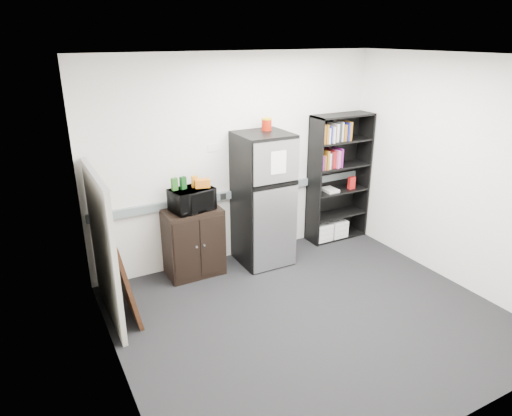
# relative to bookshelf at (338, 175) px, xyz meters

# --- Properties ---
(floor) EXTENTS (4.00, 4.00, 0.00)m
(floor) POSITION_rel_bookshelf_xyz_m (-1.51, -1.57, -0.97)
(floor) COLOR black
(floor) RESTS_ON ground
(wall_back) EXTENTS (4.00, 0.02, 2.70)m
(wall_back) POSITION_rel_bookshelf_xyz_m (-1.51, 0.18, 0.38)
(wall_back) COLOR white
(wall_back) RESTS_ON floor
(wall_right) EXTENTS (0.02, 3.50, 2.70)m
(wall_right) POSITION_rel_bookshelf_xyz_m (0.49, -1.57, 0.38)
(wall_right) COLOR white
(wall_right) RESTS_ON floor
(wall_left) EXTENTS (0.02, 3.50, 2.70)m
(wall_left) POSITION_rel_bookshelf_xyz_m (-3.51, -1.57, 0.38)
(wall_left) COLOR white
(wall_left) RESTS_ON floor
(ceiling) EXTENTS (4.00, 3.50, 0.02)m
(ceiling) POSITION_rel_bookshelf_xyz_m (-1.51, -1.57, 1.73)
(ceiling) COLOR white
(ceiling) RESTS_ON wall_back
(electrical_raceway) EXTENTS (3.92, 0.05, 0.10)m
(electrical_raceway) POSITION_rel_bookshelf_xyz_m (-1.51, 0.15, -0.07)
(electrical_raceway) COLOR gray
(electrical_raceway) RESTS_ON wall_back
(wall_note) EXTENTS (0.14, 0.00, 0.10)m
(wall_note) POSITION_rel_bookshelf_xyz_m (-1.86, 0.18, 0.58)
(wall_note) COLOR white
(wall_note) RESTS_ON wall_back
(bookshelf) EXTENTS (0.90, 0.34, 1.85)m
(bookshelf) POSITION_rel_bookshelf_xyz_m (0.00, 0.00, 0.00)
(bookshelf) COLOR black
(bookshelf) RESTS_ON floor
(cubicle_partition) EXTENTS (0.06, 1.30, 1.62)m
(cubicle_partition) POSITION_rel_bookshelf_xyz_m (-3.41, -0.49, -0.16)
(cubicle_partition) COLOR #A4A091
(cubicle_partition) RESTS_ON floor
(cabinet) EXTENTS (0.70, 0.47, 0.87)m
(cabinet) POSITION_rel_bookshelf_xyz_m (-2.26, -0.07, -0.53)
(cabinet) COLOR black
(cabinet) RESTS_ON floor
(microwave) EXTENTS (0.56, 0.43, 0.28)m
(microwave) POSITION_rel_bookshelf_xyz_m (-2.26, -0.08, 0.04)
(microwave) COLOR black
(microwave) RESTS_ON cabinet
(snack_box_a) EXTENTS (0.07, 0.06, 0.15)m
(snack_box_a) POSITION_rel_bookshelf_xyz_m (-2.46, -0.05, 0.25)
(snack_box_a) COLOR #1D5117
(snack_box_a) RESTS_ON microwave
(snack_box_b) EXTENTS (0.08, 0.07, 0.15)m
(snack_box_b) POSITION_rel_bookshelf_xyz_m (-2.35, -0.05, 0.25)
(snack_box_b) COLOR #0D3913
(snack_box_b) RESTS_ON microwave
(snack_box_c) EXTENTS (0.08, 0.06, 0.14)m
(snack_box_c) POSITION_rel_bookshelf_xyz_m (-2.20, -0.05, 0.25)
(snack_box_c) COLOR #C77912
(snack_box_c) RESTS_ON microwave
(snack_bag) EXTENTS (0.20, 0.14, 0.10)m
(snack_bag) POSITION_rel_bookshelf_xyz_m (-2.13, -0.10, 0.23)
(snack_bag) COLOR orange
(snack_bag) RESTS_ON microwave
(refrigerator) EXTENTS (0.66, 0.69, 1.74)m
(refrigerator) POSITION_rel_bookshelf_xyz_m (-1.31, -0.15, -0.10)
(refrigerator) COLOR black
(refrigerator) RESTS_ON floor
(coffee_can) EXTENTS (0.13, 0.13, 0.18)m
(coffee_can) POSITION_rel_bookshelf_xyz_m (-1.20, -0.02, 0.86)
(coffee_can) COLOR #A31907
(coffee_can) RESTS_ON refrigerator
(framed_poster) EXTENTS (0.21, 0.76, 0.97)m
(framed_poster) POSITION_rel_bookshelf_xyz_m (-3.28, -0.58, -0.48)
(framed_poster) COLOR black
(framed_poster) RESTS_ON floor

